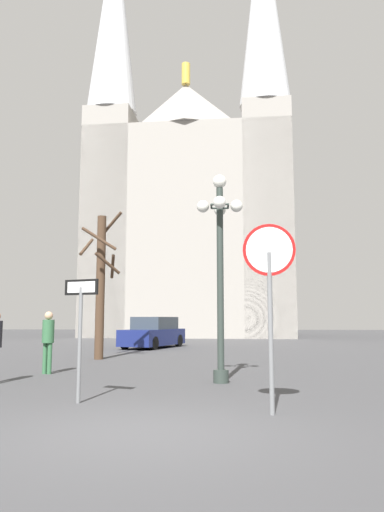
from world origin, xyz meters
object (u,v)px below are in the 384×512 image
street_lamp (220,254)px  parked_car_near_navy (154,333)px  bare_tree (101,281)px  pedestrian_standing (48,336)px  one_way_arrow_sign (80,320)px  cathedral (191,206)px  stop_sign (270,277)px

street_lamp → parked_car_near_navy: 14.15m
bare_tree → pedestrian_standing: 5.13m
pedestrian_standing → one_way_arrow_sign: bearing=-63.6°
pedestrian_standing → parked_car_near_navy: bearing=84.4°
cathedral → one_way_arrow_sign: size_ratio=17.37×
one_way_arrow_sign → street_lamp: street_lamp is taller
one_way_arrow_sign → parked_car_near_navy: size_ratio=0.46×
parked_car_near_navy → pedestrian_standing: pedestrian_standing is taller
cathedral → one_way_arrow_sign: 34.72m
pedestrian_standing → bare_tree: bearing=87.6°
parked_car_near_navy → bare_tree: bearing=-97.8°
cathedral → pedestrian_standing: 30.71m
cathedral → pedestrian_standing: (-2.03, -28.83, -10.36)m
one_way_arrow_sign → stop_sign: bearing=-14.3°
cathedral → parked_car_near_navy: bearing=-92.9°
bare_tree → pedestrian_standing: size_ratio=3.33×
pedestrian_standing → street_lamp: bearing=-18.2°
bare_tree → parked_car_near_navy: (0.98, 7.19, -2.14)m
cathedral → parked_car_near_navy: (-0.85, -16.86, -10.64)m
stop_sign → parked_car_near_navy: size_ratio=0.64×
street_lamp → bare_tree: bare_tree is taller
street_lamp → bare_tree: size_ratio=0.89×
parked_car_near_navy → street_lamp: bearing=-75.4°
street_lamp → pedestrian_standing: 5.35m
parked_car_near_navy → stop_sign: bearing=-75.9°
one_way_arrow_sign → street_lamp: (2.51, 2.90, 1.58)m
one_way_arrow_sign → bare_tree: bearing=102.3°
pedestrian_standing → cathedral: bearing=86.0°
street_lamp → parked_car_near_navy: size_ratio=1.05×
street_lamp → parked_car_near_navy: bearing=104.6°
street_lamp → pedestrian_standing: bearing=161.8°
street_lamp → parked_car_near_navy: (-3.53, 13.51, -2.30)m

